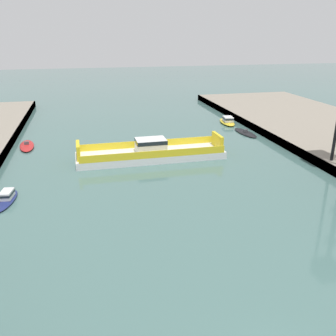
% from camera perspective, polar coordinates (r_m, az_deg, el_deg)
% --- Properties ---
extents(chain_ferry, '(23.16, 6.26, 3.30)m').
position_cam_1_polar(chain_ferry, '(57.80, -2.66, 2.39)').
color(chain_ferry, silver).
rests_on(chain_ferry, ground).
extents(moored_boat_near_right, '(2.62, 6.31, 1.24)m').
position_cam_1_polar(moored_boat_near_right, '(47.42, -23.72, -4.25)').
color(moored_boat_near_right, navy).
rests_on(moored_boat_near_right, ground).
extents(moored_boat_mid_left, '(3.14, 7.45, 1.00)m').
position_cam_1_polar(moored_boat_mid_left, '(68.42, -21.03, 3.24)').
color(moored_boat_mid_left, red).
rests_on(moored_boat_mid_left, ground).
extents(moored_boat_mid_right, '(3.40, 7.59, 1.61)m').
position_cam_1_polar(moored_boat_mid_right, '(81.74, 9.19, 7.21)').
color(moored_boat_mid_right, yellow).
rests_on(moored_boat_mid_right, ground).
extents(moored_boat_far_right, '(2.91, 7.98, 0.85)m').
position_cam_1_polar(moored_boat_far_right, '(74.30, 11.89, 5.39)').
color(moored_boat_far_right, black).
rests_on(moored_boat_far_right, ground).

